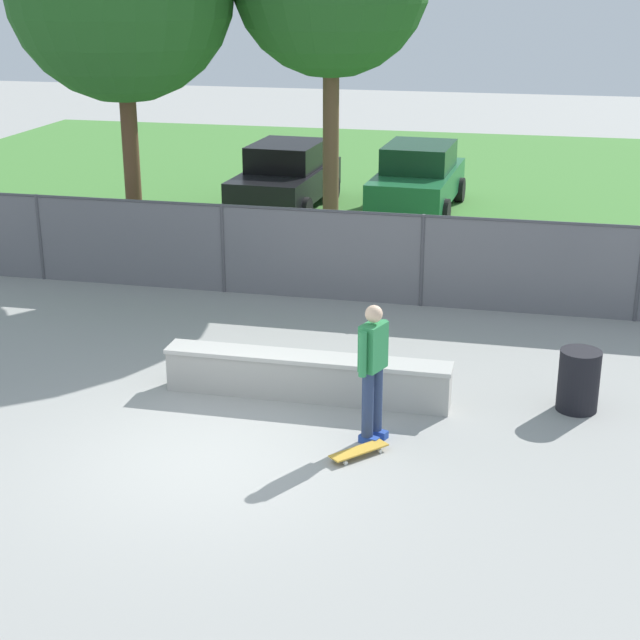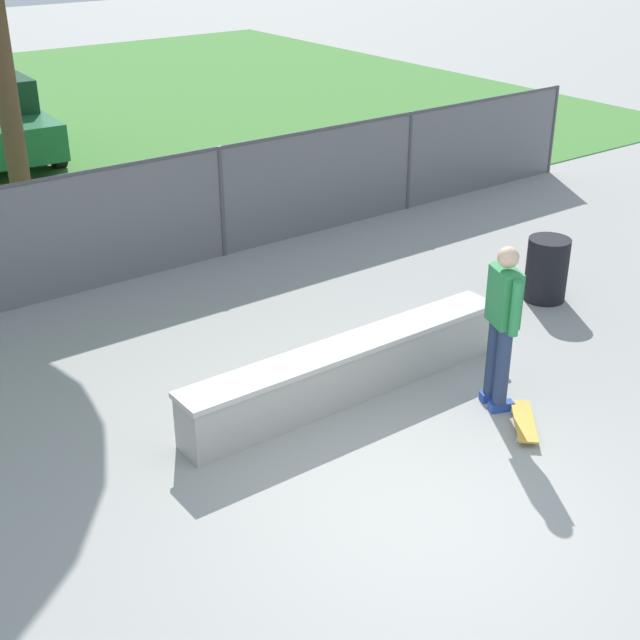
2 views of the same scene
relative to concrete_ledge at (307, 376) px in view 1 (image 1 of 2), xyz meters
The scene contains 9 objects.
ground_plane 2.17m from the concrete_ledge, 111.70° to the right, with size 80.00×80.00×0.00m, color #9E9E99.
grass_strip 14.70m from the concrete_ledge, 93.09° to the left, with size 30.49×20.00×0.02m, color #478438.
concrete_ledge is the anchor object (origin of this frame).
skateboarder 1.72m from the concrete_ledge, 44.70° to the right, with size 0.38×0.57×1.82m.
skateboard 1.92m from the concrete_ledge, 56.79° to the right, with size 0.68×0.73×0.09m.
chainlink_fence 4.49m from the concrete_ledge, 100.27° to the left, with size 18.56×0.07×1.68m.
car_black 11.70m from the concrete_ledge, 106.04° to the left, with size 2.18×4.29×1.66m.
car_green 11.81m from the concrete_ledge, 89.89° to the left, with size 2.18×4.29×1.66m.
trash_bin 3.73m from the concrete_ledge, ahead, with size 0.56×0.56×0.86m, color black.
Camera 1 is at (3.75, -10.29, 5.65)m, focal length 54.90 mm.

